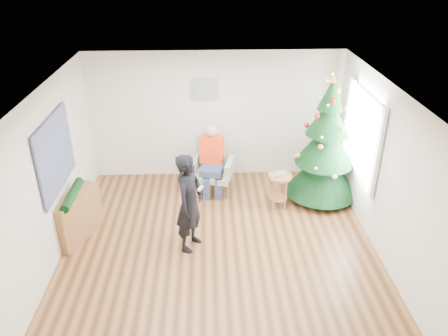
{
  "coord_description": "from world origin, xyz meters",
  "views": [
    {
      "loc": [
        -0.15,
        -5.74,
        4.39
      ],
      "look_at": [
        0.1,
        0.6,
        1.1
      ],
      "focal_mm": 35.0,
      "sensor_mm": 36.0,
      "label": 1
    }
  ],
  "objects_px": {
    "christmas_tree": "(326,146)",
    "standing_man": "(190,203)",
    "stool": "(279,191)",
    "console": "(76,217)",
    "armchair": "(213,172)"
  },
  "relations": [
    {
      "from": "christmas_tree",
      "to": "standing_man",
      "type": "height_order",
      "value": "christmas_tree"
    },
    {
      "from": "stool",
      "to": "console",
      "type": "xyz_separation_m",
      "value": [
        -3.45,
        -0.81,
        0.07
      ]
    },
    {
      "from": "christmas_tree",
      "to": "armchair",
      "type": "height_order",
      "value": "christmas_tree"
    },
    {
      "from": "stool",
      "to": "standing_man",
      "type": "relative_size",
      "value": 0.4
    },
    {
      "from": "armchair",
      "to": "standing_man",
      "type": "xyz_separation_m",
      "value": [
        -0.38,
        -1.82,
        0.44
      ]
    },
    {
      "from": "console",
      "to": "armchair",
      "type": "bearing_deg",
      "value": 54.44
    },
    {
      "from": "stool",
      "to": "christmas_tree",
      "type": "bearing_deg",
      "value": 19.81
    },
    {
      "from": "christmas_tree",
      "to": "armchair",
      "type": "relative_size",
      "value": 2.38
    },
    {
      "from": "armchair",
      "to": "console",
      "type": "relative_size",
      "value": 1.02
    },
    {
      "from": "armchair",
      "to": "christmas_tree",
      "type": "bearing_deg",
      "value": 2.86
    },
    {
      "from": "christmas_tree",
      "to": "armchair",
      "type": "bearing_deg",
      "value": 169.44
    },
    {
      "from": "christmas_tree",
      "to": "stool",
      "type": "bearing_deg",
      "value": -160.19
    },
    {
      "from": "christmas_tree",
      "to": "console",
      "type": "height_order",
      "value": "christmas_tree"
    },
    {
      "from": "armchair",
      "to": "console",
      "type": "distance_m",
      "value": 2.71
    },
    {
      "from": "stool",
      "to": "armchair",
      "type": "distance_m",
      "value": 1.38
    }
  ]
}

